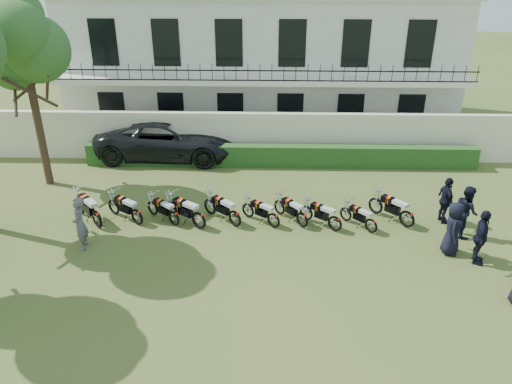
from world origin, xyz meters
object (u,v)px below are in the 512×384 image
(motorcycle_0, at_px, (97,215))
(officer_5, at_px, (446,200))
(tree_west_near, at_px, (23,43))
(motorcycle_9, at_px, (407,215))
(motorcycle_1, at_px, (137,213))
(motorcycle_2, at_px, (174,215))
(officer_3, at_px, (453,228))
(motorcycle_4, at_px, (235,215))
(inspector, at_px, (80,224))
(officer_2, at_px, (481,237))
(suv, at_px, (168,138))
(officer_4, at_px, (466,211))
(motorcycle_7, at_px, (335,220))
(motorcycle_6, at_px, (302,216))
(motorcycle_5, at_px, (274,217))
(motorcycle_3, at_px, (199,216))
(motorcycle_8, at_px, (371,222))

(motorcycle_0, bearing_deg, officer_5, -39.67)
(tree_west_near, height_order, motorcycle_9, tree_west_near)
(motorcycle_1, relative_size, motorcycle_9, 1.04)
(motorcycle_2, distance_m, officer_3, 9.60)
(motorcycle_4, bearing_deg, motorcycle_9, -46.97)
(motorcycle_0, relative_size, officer_3, 0.88)
(inspector, bearing_deg, officer_2, 79.10)
(motorcycle_0, relative_size, suv, 0.24)
(suv, bearing_deg, officer_4, -119.05)
(officer_4, bearing_deg, motorcycle_7, 86.59)
(motorcycle_6, relative_size, inspector, 0.78)
(officer_3, bearing_deg, motorcycle_5, 92.59)
(inspector, xyz_separation_m, officer_5, (12.70, 2.12, -0.04))
(suv, distance_m, officer_4, 13.68)
(motorcycle_4, bearing_deg, motorcycle_1, 131.42)
(tree_west_near, height_order, officer_3, tree_west_near)
(motorcycle_5, distance_m, motorcycle_9, 4.82)
(motorcycle_5, bearing_deg, motorcycle_4, 126.58)
(motorcycle_2, distance_m, motorcycle_7, 5.82)
(motorcycle_4, bearing_deg, inspector, 149.20)
(motorcycle_0, distance_m, motorcycle_5, 6.36)
(suv, bearing_deg, officer_5, -116.73)
(officer_2, relative_size, officer_5, 1.05)
(suv, distance_m, inspector, 8.41)
(suv, bearing_deg, motorcycle_3, -159.34)
(motorcycle_9, bearing_deg, motorcycle_8, 154.90)
(motorcycle_0, relative_size, officer_5, 0.91)
(motorcycle_3, xyz_separation_m, motorcycle_8, (6.14, -0.10, -0.09))
(inspector, height_order, officer_5, inspector)
(motorcycle_2, relative_size, motorcycle_8, 1.11)
(motorcycle_0, height_order, inspector, inspector)
(officer_2, bearing_deg, motorcycle_2, 97.86)
(officer_5, bearing_deg, motorcycle_0, 86.04)
(motorcycle_7, distance_m, suv, 10.05)
(motorcycle_7, xyz_separation_m, inspector, (-8.62, -1.33, 0.47))
(motorcycle_6, relative_size, officer_2, 0.77)
(motorcycle_7, bearing_deg, officer_4, -51.92)
(tree_west_near, height_order, suv, tree_west_near)
(motorcycle_4, relative_size, officer_5, 0.86)
(officer_3, bearing_deg, motorcycle_3, 98.05)
(motorcycle_3, height_order, officer_5, officer_5)
(motorcycle_8, height_order, officer_4, officer_4)
(motorcycle_3, height_order, officer_2, officer_2)
(tree_west_near, relative_size, inspector, 4.25)
(officer_5, bearing_deg, tree_west_near, 71.86)
(motorcycle_4, height_order, motorcycle_7, motorcycle_4)
(motorcycle_1, relative_size, motorcycle_2, 1.13)
(officer_3, distance_m, officer_5, 2.11)
(motorcycle_3, xyz_separation_m, suv, (-2.36, 6.94, 0.42))
(tree_west_near, bearing_deg, officer_2, -19.20)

